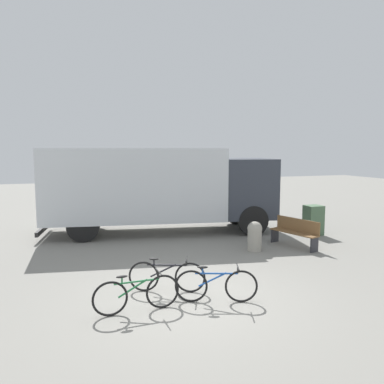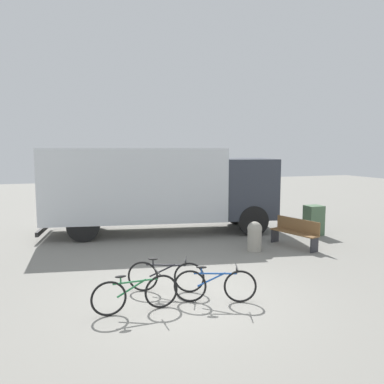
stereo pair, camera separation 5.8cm
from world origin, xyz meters
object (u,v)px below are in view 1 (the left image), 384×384
object	(u,v)px
bicycle_middle	(167,276)
utility_box	(313,220)
bicycle_far	(216,285)
bicycle_near	(137,294)
bollard_near_bench	(255,235)
park_bench	(295,231)
delivery_truck	(158,185)

from	to	relation	value
bicycle_middle	utility_box	world-z (taller)	utility_box
bicycle_far	utility_box	xyz separation A→B (m)	(5.74, 4.52, 0.18)
bicycle_near	bicycle_far	bearing A→B (deg)	-4.25
utility_box	bollard_near_bench	bearing A→B (deg)	-157.97
park_bench	bicycle_far	xyz separation A→B (m)	(-4.13, -3.29, -0.13)
park_bench	utility_box	size ratio (longest dim) A/B	1.59
bicycle_near	bicycle_middle	bearing A→B (deg)	42.86
bollard_near_bench	utility_box	distance (m)	3.34
bicycle_middle	utility_box	xyz separation A→B (m)	(6.56, 3.64, 0.18)
bollard_near_bench	utility_box	xyz separation A→B (m)	(3.09, 1.25, 0.05)
bicycle_near	utility_box	size ratio (longest dim) A/B	1.57
bollard_near_bench	park_bench	bearing A→B (deg)	0.83
delivery_truck	utility_box	xyz separation A→B (m)	(5.30, -2.24, -1.24)
delivery_truck	bicycle_near	world-z (taller)	delivery_truck
park_bench	bicycle_middle	xyz separation A→B (m)	(-4.94, -2.41, -0.13)
park_bench	bicycle_middle	distance (m)	5.50
utility_box	bicycle_near	bearing A→B (deg)	-148.86
bicycle_far	bollard_near_bench	bearing A→B (deg)	70.38
park_bench	bollard_near_bench	xyz separation A→B (m)	(-1.48, -0.02, -0.01)
delivery_truck	bicycle_far	xyz separation A→B (m)	(-0.44, -6.76, -1.42)
bicycle_middle	bicycle_near	bearing A→B (deg)	-112.68
delivery_truck	park_bench	bearing A→B (deg)	-33.32
park_bench	bollard_near_bench	distance (m)	1.48
delivery_truck	bicycle_far	world-z (taller)	delivery_truck
bollard_near_bench	utility_box	world-z (taller)	utility_box
delivery_truck	utility_box	size ratio (longest dim) A/B	8.10
bicycle_middle	utility_box	distance (m)	7.50
park_bench	bicycle_near	distance (m)	6.60
bicycle_middle	utility_box	bearing A→B (deg)	51.53
bicycle_far	utility_box	bearing A→B (deg)	57.63
delivery_truck	bicycle_middle	world-z (taller)	delivery_truck
park_bench	bollard_near_bench	world-z (taller)	bollard_near_bench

